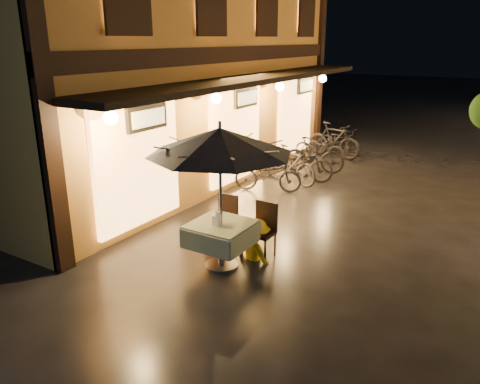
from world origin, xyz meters
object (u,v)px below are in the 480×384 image
Objects in this scene: table_lantern at (217,218)px; bicycle_0 at (268,174)px; cafe_table at (221,234)px; patio_umbrella at (220,141)px; person_orange at (216,213)px; person_yellow at (256,220)px.

bicycle_0 is (-1.27, 4.14, -0.48)m from table_lantern.
cafe_table is at bearing 178.08° from bicycle_0.
patio_umbrella is at bearing -165.96° from cafe_table.
person_orange is (-0.48, 0.69, -0.24)m from table_lantern.
patio_umbrella is 9.84× the size of table_lantern.
bicycle_0 is (-1.27, 4.02, -1.71)m from patio_umbrella.
patio_umbrella reaches higher than bicycle_0.
bicycle_0 is at bearing -76.91° from person_orange.
cafe_table is at bearing 130.09° from person_orange.
table_lantern is (0.00, -0.12, -1.23)m from patio_umbrella.
person_yellow is (0.33, 0.58, -1.45)m from patio_umbrella.
cafe_table is 1.56m from patio_umbrella.
bicycle_0 is (-1.60, 3.43, -0.26)m from person_yellow.
cafe_table is 4.22m from bicycle_0.
bicycle_0 is at bearing 107.10° from table_lantern.
patio_umbrella reaches higher than table_lantern.
person_yellow is 0.83× the size of bicycle_0.
table_lantern is at bearing -90.00° from patio_umbrella.
cafe_table is 0.59× the size of bicycle_0.
person_yellow reaches higher than person_orange.
patio_umbrella is at bearing 130.09° from person_orange.
patio_umbrella is (-0.00, -0.00, 1.56)m from cafe_table.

